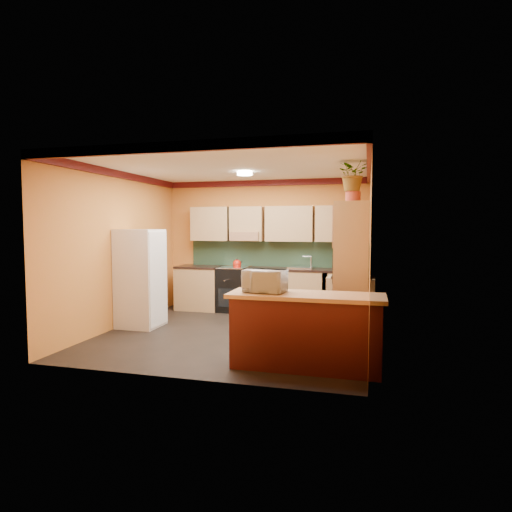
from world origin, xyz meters
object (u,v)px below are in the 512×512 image
Objects in this scene: fridge at (140,278)px; microwave at (265,281)px; base_cabinets_back at (263,291)px; breakfast_bar at (306,333)px; stove at (233,289)px; pantry at (352,274)px.

fridge is 2.98m from microwave.
base_cabinets_back is 3.34m from microwave.
fridge reaches higher than microwave.
breakfast_bar is at bearing 5.81° from microwave.
base_cabinets_back is 2.49m from fridge.
stove is 2.09m from fridge.
fridge is 3.46m from breakfast_bar.
base_cabinets_back is 0.63m from stove.
base_cabinets_back is 2.03× the size of breakfast_bar.
breakfast_bar is 0.81m from microwave.
pantry reaches higher than stove.
base_cabinets_back is at bearing 133.60° from pantry.
base_cabinets_back is at bearing 112.64° from breakfast_bar.
pantry is at bearing -38.04° from stove.
base_cabinets_back is 7.19× the size of microwave.
pantry is (2.45, -1.92, 0.59)m from stove.
breakfast_bar is at bearing -111.57° from pantry.
base_cabinets_back is at bearing 43.85° from fridge.
fridge is 3.35× the size of microwave.
fridge is at bearing -123.99° from stove.
base_cabinets_back is 1.74× the size of pantry.
stove is 0.43× the size of pantry.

